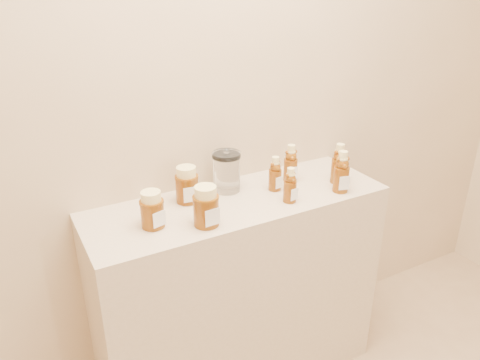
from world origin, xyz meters
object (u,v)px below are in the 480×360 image
bear_bottle_back_left (275,171)px  bear_bottle_front_left (290,183)px  display_table (239,293)px  glass_canister (227,170)px  honey_jar_left (152,209)px

bear_bottle_back_left → bear_bottle_front_left: 0.12m
display_table → glass_canister: bearing=89.7°
display_table → honey_jar_left: 0.63m
display_table → bear_bottle_back_left: size_ratio=7.42×
bear_bottle_front_left → honey_jar_left: 0.53m
honey_jar_left → glass_canister: (0.36, 0.14, 0.02)m
display_table → glass_canister: (0.00, 0.10, 0.54)m
bear_bottle_back_left → honey_jar_left: 0.53m
bear_bottle_back_left → glass_canister: (-0.17, 0.09, 0.01)m
bear_bottle_front_left → honey_jar_left: bear_bottle_front_left is taller
display_table → bear_bottle_front_left: bear_bottle_front_left is taller
bear_bottle_front_left → honey_jar_left: size_ratio=1.18×
bear_bottle_front_left → glass_canister: glass_canister is taller
display_table → honey_jar_left: size_ratio=8.97×
glass_canister → bear_bottle_back_left: bearing=-27.4°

